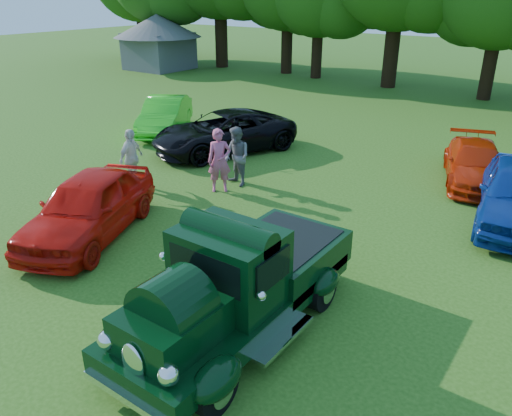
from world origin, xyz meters
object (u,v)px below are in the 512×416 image
Objects in this scene: red_convertible at (88,206)px; back_car_black at (224,132)px; back_car_orange at (475,164)px; spectator_pink at (219,161)px; hero_pickup at (239,285)px; back_car_lime at (165,115)px; spectator_grey at (237,157)px; spectator_white at (131,158)px; gazebo at (158,36)px.

red_convertible is 0.85× the size of back_car_black.
back_car_black is at bearing 79.71° from red_convertible.
back_car_orange is 7.98m from spectator_pink.
hero_pickup is 1.20× the size of back_car_lime.
back_car_lime is at bearing -168.48° from back_car_black.
red_convertible is 4.22m from spectator_pink.
back_car_black is (-6.90, 8.11, -0.14)m from hero_pickup.
red_convertible is 2.49× the size of spectator_grey.
hero_pickup reaches higher than back_car_lime.
spectator_white is at bearing -85.95° from back_car_lime.
back_car_orange is at bearing 36.02° from back_car_black.
red_convertible is (-5.23, 0.81, -0.11)m from hero_pickup.
back_car_lime is at bearing 23.78° from spectator_white.
hero_pickup reaches higher than back_car_orange.
hero_pickup is at bearing -71.66° from back_car_lime.
back_car_lime is at bearing 105.83° from spectator_pink.
hero_pickup is 1.24× the size of back_car_orange.
back_car_orange is 7.45m from spectator_grey.
red_convertible is at bearing 171.22° from hero_pickup.
spectator_grey is (2.50, -2.46, 0.17)m from back_car_black.
spectator_pink is (-4.50, 4.96, 0.07)m from hero_pickup.
spectator_white is (-8.44, -6.48, 0.29)m from back_car_orange.
gazebo is at bearing 138.05° from hero_pickup.
gazebo is (-13.19, 12.61, 1.68)m from back_car_lime.
spectator_white is (-0.02, -4.43, 0.16)m from back_car_black.
hero_pickup reaches higher than back_car_black.
red_convertible is at bearing -81.10° from spectator_grey.
hero_pickup is at bearing -31.93° from red_convertible.
gazebo reaches higher than red_convertible.
spectator_pink is at bearing 132.25° from hero_pickup.
spectator_pink is (-6.04, -5.20, 0.34)m from back_car_orange.
back_car_orange is 2.32× the size of spectator_grey.
back_car_black reaches higher than back_car_lime.
gazebo is at bearing 104.30° from back_car_lime.
red_convertible is at bearing -144.30° from back_car_orange.
spectator_pink reaches higher than back_car_orange.
hero_pickup is 2.90× the size of spectator_white.
gazebo reaches higher than hero_pickup.
red_convertible is 1.04× the size of back_car_lime.
back_car_lime is 18.32m from gazebo.
back_car_black is 2.97× the size of spectator_white.
back_car_orange is (6.76, 9.35, -0.16)m from red_convertible.
back_car_lime is at bearing 100.94° from red_convertible.
hero_pickup is 2.87× the size of spectator_grey.
red_convertible reaches higher than back_car_black.
hero_pickup is 10.28m from back_car_orange.
spectator_pink is at bearing -74.40° from spectator_white.
gazebo is at bearing 164.19° from back_car_black.
back_car_lime is 2.30× the size of spectator_pink.
hero_pickup is 1.15× the size of red_convertible.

